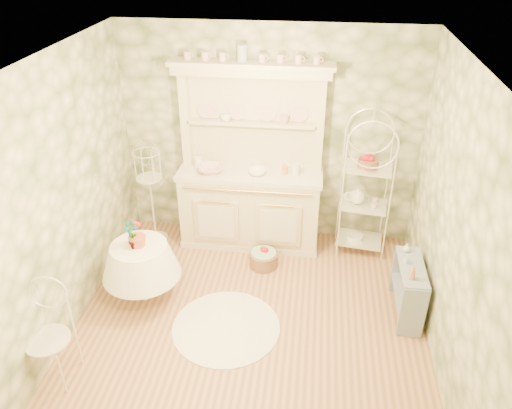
# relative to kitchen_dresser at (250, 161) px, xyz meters

# --- Properties ---
(floor) EXTENTS (3.60, 3.60, 0.00)m
(floor) POSITION_rel_kitchen_dresser_xyz_m (0.20, -1.52, -1.15)
(floor) COLOR tan
(floor) RESTS_ON ground
(ceiling) EXTENTS (3.60, 3.60, 0.00)m
(ceiling) POSITION_rel_kitchen_dresser_xyz_m (0.20, -1.52, 1.56)
(ceiling) COLOR white
(ceiling) RESTS_ON floor
(wall_left) EXTENTS (3.60, 3.60, 0.00)m
(wall_left) POSITION_rel_kitchen_dresser_xyz_m (-1.60, -1.52, 0.21)
(wall_left) COLOR beige
(wall_left) RESTS_ON floor
(wall_right) EXTENTS (3.60, 3.60, 0.00)m
(wall_right) POSITION_rel_kitchen_dresser_xyz_m (2.00, -1.52, 0.21)
(wall_right) COLOR beige
(wall_right) RESTS_ON floor
(wall_back) EXTENTS (3.60, 3.60, 0.00)m
(wall_back) POSITION_rel_kitchen_dresser_xyz_m (0.20, 0.28, 0.21)
(wall_back) COLOR beige
(wall_back) RESTS_ON floor
(wall_front) EXTENTS (3.60, 3.60, 0.00)m
(wall_front) POSITION_rel_kitchen_dresser_xyz_m (0.20, -3.32, 0.21)
(wall_front) COLOR beige
(wall_front) RESTS_ON floor
(kitchen_dresser) EXTENTS (1.87, 0.61, 2.29)m
(kitchen_dresser) POSITION_rel_kitchen_dresser_xyz_m (0.00, 0.00, 0.00)
(kitchen_dresser) COLOR beige
(kitchen_dresser) RESTS_ON floor
(bakers_rack) EXTENTS (0.59, 0.46, 1.74)m
(bakers_rack) POSITION_rel_kitchen_dresser_xyz_m (1.38, -0.02, -0.27)
(bakers_rack) COLOR white
(bakers_rack) RESTS_ON floor
(side_shelf) EXTENTS (0.35, 0.74, 0.61)m
(side_shelf) POSITION_rel_kitchen_dresser_xyz_m (1.82, -1.14, -0.84)
(side_shelf) COLOR #8697B0
(side_shelf) RESTS_ON floor
(round_table) EXTENTS (0.80, 0.80, 0.73)m
(round_table) POSITION_rel_kitchen_dresser_xyz_m (-1.00, -1.28, -0.78)
(round_table) COLOR white
(round_table) RESTS_ON floor
(cafe_chair) EXTENTS (0.48, 0.48, 0.93)m
(cafe_chair) POSITION_rel_kitchen_dresser_xyz_m (-1.48, -2.42, -0.68)
(cafe_chair) COLOR white
(cafe_chair) RESTS_ON floor
(birdcage_stand) EXTENTS (0.39, 0.39, 1.52)m
(birdcage_stand) POSITION_rel_kitchen_dresser_xyz_m (-1.23, -0.14, -0.38)
(birdcage_stand) COLOR white
(birdcage_stand) RESTS_ON floor
(floor_basket) EXTENTS (0.39, 0.39, 0.25)m
(floor_basket) POSITION_rel_kitchen_dresser_xyz_m (0.23, -0.52, -1.02)
(floor_basket) COLOR #8B5F44
(floor_basket) RESTS_ON floor
(lace_rug) EXTENTS (1.12, 1.12, 0.01)m
(lace_rug) POSITION_rel_kitchen_dresser_xyz_m (-0.04, -1.61, -1.14)
(lace_rug) COLOR white
(lace_rug) RESTS_ON floor
(bowl_floral) EXTENTS (0.37, 0.37, 0.08)m
(bowl_floral) POSITION_rel_kitchen_dresser_xyz_m (-0.47, -0.08, -0.13)
(bowl_floral) COLOR white
(bowl_floral) RESTS_ON kitchen_dresser
(bowl_white) EXTENTS (0.28, 0.28, 0.07)m
(bowl_white) POSITION_rel_kitchen_dresser_xyz_m (0.09, -0.07, -0.13)
(bowl_white) COLOR white
(bowl_white) RESTS_ON kitchen_dresser
(cup_left) EXTENTS (0.15, 0.15, 0.09)m
(cup_left) POSITION_rel_kitchen_dresser_xyz_m (-0.31, 0.15, 0.47)
(cup_left) COLOR white
(cup_left) RESTS_ON kitchen_dresser
(cup_right) EXTENTS (0.12, 0.12, 0.10)m
(cup_right) POSITION_rel_kitchen_dresser_xyz_m (0.38, 0.16, 0.47)
(cup_right) COLOR white
(cup_right) RESTS_ON kitchen_dresser
(potted_geranium) EXTENTS (0.20, 0.17, 0.32)m
(potted_geranium) POSITION_rel_kitchen_dresser_xyz_m (-1.04, -1.32, -0.30)
(potted_geranium) COLOR #3F7238
(potted_geranium) RESTS_ON round_table
(bottle_amber) EXTENTS (0.08, 0.08, 0.16)m
(bottle_amber) POSITION_rel_kitchen_dresser_xyz_m (1.78, -1.35, -0.46)
(bottle_amber) COLOR #C97E47
(bottle_amber) RESTS_ON side_shelf
(bottle_blue) EXTENTS (0.06, 0.06, 0.10)m
(bottle_blue) POSITION_rel_kitchen_dresser_xyz_m (1.76, -1.09, -0.49)
(bottle_blue) COLOR #9DB3CB
(bottle_blue) RESTS_ON side_shelf
(bottle_glass) EXTENTS (0.10, 0.10, 0.10)m
(bottle_glass) POSITION_rel_kitchen_dresser_xyz_m (1.79, -0.89, -0.50)
(bottle_glass) COLOR silver
(bottle_glass) RESTS_ON side_shelf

